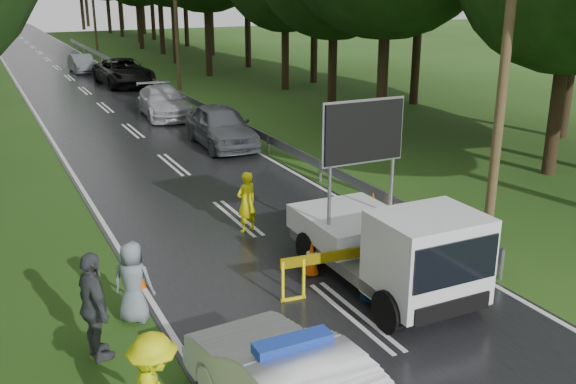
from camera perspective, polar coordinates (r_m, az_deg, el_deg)
ground at (r=12.64m, az=5.90°, el=-10.94°), size 160.00×160.00×0.00m
road at (r=40.20m, az=-17.63°, el=8.57°), size 7.00×140.00×0.02m
guardrail at (r=40.52m, az=-12.40°, el=9.83°), size 0.12×60.06×0.70m
utility_pole_near at (r=15.94m, az=19.00°, el=13.39°), size 1.40×0.24×10.00m
utility_pole_mid at (r=38.94m, az=-10.00°, el=16.34°), size 1.40×0.24×10.00m
work_truck at (r=13.25m, az=9.20°, el=-4.73°), size 2.17×4.77×3.78m
barrier at (r=13.13m, az=4.12°, el=-6.19°), size 2.31×0.30×0.96m
officer at (r=16.33m, az=-3.71°, el=-0.91°), size 0.67×0.53×1.60m
civilian at (r=13.05m, az=7.95°, el=-5.89°), size 1.03×0.97×1.69m
bystander_mid at (r=11.34m, az=-16.84°, el=-9.74°), size 0.65×1.20×1.94m
bystander_right at (r=12.42m, az=-13.61°, el=-7.80°), size 0.93×0.86×1.59m
queue_car_first at (r=25.17m, az=-5.97°, el=5.87°), size 2.14×4.83×1.62m
queue_car_second at (r=31.31m, az=-11.03°, el=7.86°), size 2.36×5.01×1.41m
queue_car_third at (r=41.55m, az=-14.39°, el=10.27°), size 3.00×6.05×1.65m
queue_car_fourth at (r=48.40m, az=-17.85°, el=10.81°), size 1.48×3.96×1.29m
cone_center at (r=14.07m, az=2.11°, el=-5.93°), size 0.38×0.38×0.80m
cone_far at (r=14.71m, az=2.96°, el=-4.91°), size 0.36×0.36×0.76m
cone_left_mid at (r=13.83m, az=-13.07°, el=-7.20°), size 0.31×0.31×0.65m
cone_right at (r=17.65m, az=7.54°, el=-1.12°), size 0.34×0.34×0.71m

